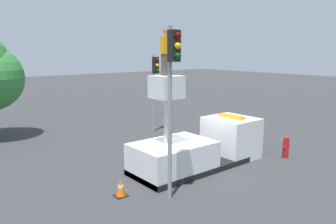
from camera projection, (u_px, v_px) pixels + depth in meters
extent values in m
plane|color=#38383A|center=(190.00, 168.00, 14.43)|extent=(120.00, 120.00, 0.00)
cube|color=black|center=(190.00, 166.00, 14.41)|extent=(5.37, 2.34, 0.24)
cube|color=white|center=(173.00, 158.00, 13.68)|extent=(3.35, 2.28, 1.34)
cube|color=white|center=(231.00, 137.00, 15.92)|extent=(2.01, 2.28, 1.92)
cube|color=black|center=(245.00, 127.00, 16.48)|extent=(0.03, 1.94, 0.77)
cube|color=orange|center=(232.00, 116.00, 15.73)|extent=(0.36, 1.37, 0.14)
cylinder|color=silver|center=(166.00, 120.00, 13.17)|extent=(0.22, 0.22, 1.99)
cube|color=silver|center=(166.00, 87.00, 12.93)|extent=(1.07, 1.07, 0.90)
cube|color=brown|center=(166.00, 65.00, 12.77)|extent=(0.34, 0.26, 0.84)
cube|color=#F29E0C|center=(166.00, 45.00, 12.63)|extent=(0.40, 0.26, 0.66)
sphere|color=beige|center=(166.00, 33.00, 12.55)|extent=(0.23, 0.23, 0.23)
cylinder|color=orange|center=(166.00, 31.00, 12.54)|extent=(0.26, 0.26, 0.09)
cylinder|color=gray|center=(170.00, 116.00, 10.98)|extent=(0.14, 0.14, 5.89)
cube|color=black|center=(174.00, 46.00, 10.41)|extent=(0.34, 0.28, 1.00)
sphere|color=#490707|center=(178.00, 36.00, 10.21)|extent=(0.22, 0.22, 0.22)
sphere|color=gold|center=(178.00, 46.00, 10.27)|extent=(0.22, 0.22, 0.22)
sphere|color=#083710|center=(178.00, 56.00, 10.32)|extent=(0.22, 0.22, 0.22)
cylinder|color=gray|center=(154.00, 94.00, 20.68)|extent=(0.14, 0.14, 4.89)
cube|color=black|center=(156.00, 65.00, 20.19)|extent=(0.34, 0.28, 1.00)
sphere|color=#490707|center=(157.00, 60.00, 19.99)|extent=(0.22, 0.22, 0.22)
sphere|color=gold|center=(157.00, 65.00, 20.05)|extent=(0.22, 0.22, 0.22)
sphere|color=#083710|center=(157.00, 70.00, 20.10)|extent=(0.22, 0.22, 0.22)
cylinder|color=red|center=(286.00, 149.00, 15.79)|extent=(0.28, 0.28, 0.89)
sphere|color=red|center=(286.00, 138.00, 15.69)|extent=(0.24, 0.24, 0.24)
cylinder|color=red|center=(284.00, 148.00, 15.65)|extent=(0.12, 0.11, 0.11)
cylinder|color=red|center=(288.00, 146.00, 15.90)|extent=(0.12, 0.11, 0.11)
cube|color=black|center=(121.00, 196.00, 11.64)|extent=(0.43, 0.43, 0.03)
cone|color=orange|center=(121.00, 187.00, 11.58)|extent=(0.36, 0.36, 0.66)
cylinder|color=white|center=(121.00, 187.00, 11.57)|extent=(0.19, 0.19, 0.09)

